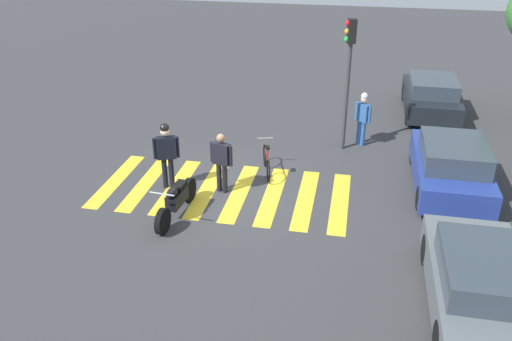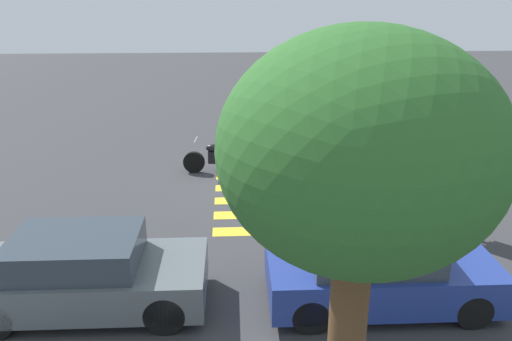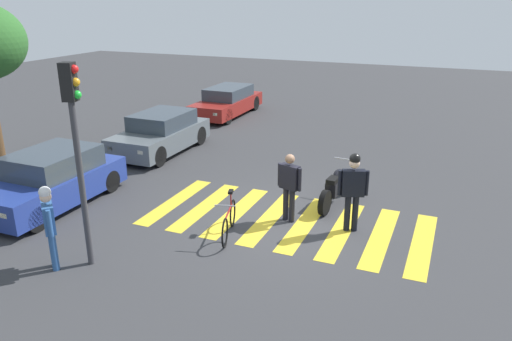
{
  "view_description": "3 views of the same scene",
  "coord_description": "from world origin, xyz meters",
  "px_view_note": "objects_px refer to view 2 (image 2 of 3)",
  "views": [
    {
      "loc": [
        12.2,
        3.34,
        7.02
      ],
      "look_at": [
        0.42,
        0.99,
        0.93
      ],
      "focal_mm": 37.12,
      "sensor_mm": 36.0,
      "label": 1
    },
    {
      "loc": [
        1.14,
        13.79,
        5.34
      ],
      "look_at": [
        0.53,
        1.5,
        0.89
      ],
      "focal_mm": 36.16,
      "sensor_mm": 36.0,
      "label": 2
    },
    {
      "loc": [
        -10.43,
        -3.52,
        5.19
      ],
      "look_at": [
        0.15,
        0.88,
        1.13
      ],
      "focal_mm": 34.82,
      "sensor_mm": 36.0,
      "label": 3
    }
  ],
  "objects_px": {
    "officer_by_motorcycle": "(271,149)",
    "pedestrian_bystander": "(461,194)",
    "police_motorcycle": "(220,158)",
    "officer_on_foot": "(266,130)",
    "car_blue_hatchback": "(377,268)",
    "traffic_light_pole": "(442,111)",
    "leaning_bicycle": "(321,181)",
    "car_grey_coupe": "(87,273)"
  },
  "relations": [
    {
      "from": "officer_by_motorcycle",
      "to": "pedestrian_bystander",
      "type": "relative_size",
      "value": 0.96
    },
    {
      "from": "officer_by_motorcycle",
      "to": "leaning_bicycle",
      "type": "bearing_deg",
      "value": 142.61
    },
    {
      "from": "officer_on_foot",
      "to": "officer_by_motorcycle",
      "type": "bearing_deg",
      "value": 91.56
    },
    {
      "from": "officer_by_motorcycle",
      "to": "traffic_light_pole",
      "type": "distance_m",
      "value": 4.96
    },
    {
      "from": "traffic_light_pole",
      "to": "officer_by_motorcycle",
      "type": "bearing_deg",
      "value": -41.04
    },
    {
      "from": "police_motorcycle",
      "to": "officer_by_motorcycle",
      "type": "distance_m",
      "value": 1.73
    },
    {
      "from": "police_motorcycle",
      "to": "pedestrian_bystander",
      "type": "relative_size",
      "value": 1.27
    },
    {
      "from": "officer_by_motorcycle",
      "to": "pedestrian_bystander",
      "type": "height_order",
      "value": "pedestrian_bystander"
    },
    {
      "from": "pedestrian_bystander",
      "to": "officer_on_foot",
      "type": "bearing_deg",
      "value": -52.26
    },
    {
      "from": "officer_by_motorcycle",
      "to": "police_motorcycle",
      "type": "bearing_deg",
      "value": -28.48
    },
    {
      "from": "officer_on_foot",
      "to": "pedestrian_bystander",
      "type": "xyz_separation_m",
      "value": [
        -3.95,
        5.11,
        -0.09
      ]
    },
    {
      "from": "leaning_bicycle",
      "to": "car_grey_coupe",
      "type": "height_order",
      "value": "car_grey_coupe"
    },
    {
      "from": "officer_on_foot",
      "to": "traffic_light_pole",
      "type": "distance_m",
      "value": 5.99
    },
    {
      "from": "pedestrian_bystander",
      "to": "car_blue_hatchback",
      "type": "distance_m",
      "value": 3.5
    },
    {
      "from": "car_grey_coupe",
      "to": "car_blue_hatchback",
      "type": "bearing_deg",
      "value": 179.18
    },
    {
      "from": "officer_on_foot",
      "to": "car_blue_hatchback",
      "type": "height_order",
      "value": "officer_on_foot"
    },
    {
      "from": "officer_by_motorcycle",
      "to": "officer_on_foot",
      "type": "bearing_deg",
      "value": -88.44
    },
    {
      "from": "traffic_light_pole",
      "to": "police_motorcycle",
      "type": "bearing_deg",
      "value": -37.75
    },
    {
      "from": "police_motorcycle",
      "to": "traffic_light_pole",
      "type": "bearing_deg",
      "value": 142.25
    },
    {
      "from": "police_motorcycle",
      "to": "officer_by_motorcycle",
      "type": "relative_size",
      "value": 1.32
    },
    {
      "from": "police_motorcycle",
      "to": "car_blue_hatchback",
      "type": "relative_size",
      "value": 0.57
    },
    {
      "from": "leaning_bicycle",
      "to": "pedestrian_bystander",
      "type": "distance_m",
      "value": 3.76
    },
    {
      "from": "car_blue_hatchback",
      "to": "traffic_light_pole",
      "type": "xyz_separation_m",
      "value": [
        -2.09,
        -2.98,
        2.07
      ]
    },
    {
      "from": "officer_on_foot",
      "to": "car_grey_coupe",
      "type": "distance_m",
      "value": 8.29
    },
    {
      "from": "officer_on_foot",
      "to": "car_grey_coupe",
      "type": "xyz_separation_m",
      "value": [
        3.59,
        7.46,
        -0.45
      ]
    },
    {
      "from": "officer_by_motorcycle",
      "to": "pedestrian_bystander",
      "type": "bearing_deg",
      "value": 137.37
    },
    {
      "from": "police_motorcycle",
      "to": "officer_by_motorcycle",
      "type": "height_order",
      "value": "officer_by_motorcycle"
    },
    {
      "from": "pedestrian_bystander",
      "to": "traffic_light_pole",
      "type": "bearing_deg",
      "value": -53.24
    },
    {
      "from": "officer_by_motorcycle",
      "to": "car_blue_hatchback",
      "type": "relative_size",
      "value": 0.43
    },
    {
      "from": "police_motorcycle",
      "to": "pedestrian_bystander",
      "type": "distance_m",
      "value": 6.95
    },
    {
      "from": "pedestrian_bystander",
      "to": "car_blue_hatchback",
      "type": "relative_size",
      "value": 0.44
    },
    {
      "from": "car_grey_coupe",
      "to": "traffic_light_pole",
      "type": "xyz_separation_m",
      "value": [
        -7.13,
        -2.91,
        2.08
      ]
    },
    {
      "from": "officer_by_motorcycle",
      "to": "traffic_light_pole",
      "type": "bearing_deg",
      "value": 138.96
    },
    {
      "from": "leaning_bicycle",
      "to": "traffic_light_pole",
      "type": "height_order",
      "value": "traffic_light_pole"
    },
    {
      "from": "car_blue_hatchback",
      "to": "car_grey_coupe",
      "type": "xyz_separation_m",
      "value": [
        5.04,
        -0.07,
        -0.01
      ]
    },
    {
      "from": "car_blue_hatchback",
      "to": "officer_on_foot",
      "type": "bearing_deg",
      "value": -79.1
    },
    {
      "from": "car_blue_hatchback",
      "to": "car_grey_coupe",
      "type": "bearing_deg",
      "value": -0.82
    },
    {
      "from": "officer_on_foot",
      "to": "traffic_light_pole",
      "type": "xyz_separation_m",
      "value": [
        -3.54,
        4.55,
        1.63
      ]
    },
    {
      "from": "pedestrian_bystander",
      "to": "car_grey_coupe",
      "type": "bearing_deg",
      "value": 17.33
    },
    {
      "from": "leaning_bicycle",
      "to": "pedestrian_bystander",
      "type": "height_order",
      "value": "pedestrian_bystander"
    },
    {
      "from": "officer_by_motorcycle",
      "to": "pedestrian_bystander",
      "type": "distance_m",
      "value": 5.32
    },
    {
      "from": "leaning_bicycle",
      "to": "car_blue_hatchback",
      "type": "bearing_deg",
      "value": 91.37
    }
  ]
}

